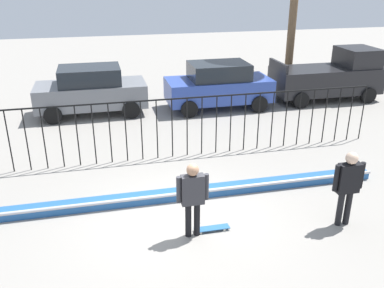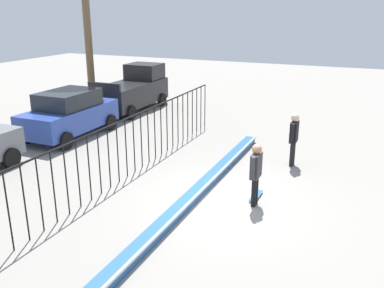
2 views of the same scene
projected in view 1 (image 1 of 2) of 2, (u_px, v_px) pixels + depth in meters
ground_plane at (181, 218)px, 9.84m from camera, size 60.00×60.00×0.00m
bowl_coping_ledge at (174, 195)px, 10.61m from camera, size 11.00×0.40×0.27m
perimeter_fence at (157, 123)px, 12.55m from camera, size 14.04×0.04×1.88m
skateboarder at (193, 194)px, 8.81m from camera, size 0.70×0.26×1.73m
skateboard at (212, 228)px, 9.35m from camera, size 0.80×0.20×0.07m
camera_operator at (348, 182)px, 9.20m from camera, size 0.73×0.27×1.80m
parked_car_gray at (91, 90)px, 16.61m from camera, size 4.30×2.12×1.90m
parked_car_blue at (218, 85)px, 17.32m from camera, size 4.30×2.12×1.90m
pickup_truck at (330, 76)px, 18.50m from camera, size 4.70×2.12×2.24m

